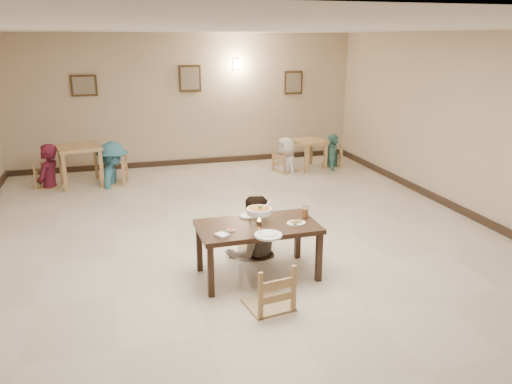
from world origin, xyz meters
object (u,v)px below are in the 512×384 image
object	(u,v)px
chair_far	(252,222)
drink_glass	(305,212)
bg_diner_a	(45,144)
curry_warmer	(259,211)
bg_diner_c	(286,137)
bg_diner_b	(111,142)
bg_table_left	(79,153)
bg_chair_rl	(286,150)
main_diner	(253,196)
bg_chair_ll	(47,166)
main_table	(258,231)
bg_table_right	(309,146)
chair_near	(269,264)
bg_chair_lr	(113,159)
bg_diner_d	(333,134)
bg_chair_rr	(332,147)

from	to	relation	value
chair_far	drink_glass	xyz separation A→B (m)	(0.52, -0.67, 0.32)
bg_diner_a	curry_warmer	bearing A→B (deg)	52.01
bg_diner_c	bg_diner_b	bearing A→B (deg)	-103.12
curry_warmer	bg_diner_c	distance (m)	5.20
bg_table_left	bg_chair_rl	world-z (taller)	bg_chair_rl
chair_far	main_diner	bearing A→B (deg)	-69.22
drink_glass	bg_chair_ll	distance (m)	6.02
main_table	bg_table_left	world-z (taller)	bg_table_left
bg_chair_ll	bg_chair_rl	world-z (taller)	bg_chair_rl
main_diner	drink_glass	world-z (taller)	main_diner
bg_table_right	bg_diner_a	xyz separation A→B (m)	(-5.58, -0.01, 0.36)
bg_diner_b	chair_near	bearing A→B (deg)	-156.28
bg_diner_a	drink_glass	bearing A→B (deg)	57.28
chair_near	drink_glass	bearing A→B (deg)	-140.93
chair_near	curry_warmer	bearing A→B (deg)	-107.53
chair_near	bg_diner_c	xyz separation A→B (m)	(2.15, 5.58, 0.26)
main_diner	bg_chair_rl	size ratio (longest dim) A/B	1.73
bg_table_left	bg_diner_b	bearing A→B (deg)	-6.03
main_table	bg_table_right	world-z (taller)	main_table
main_table	bg_table_left	xyz separation A→B (m)	(-2.32, 4.88, 0.07)
bg_chair_lr	curry_warmer	bearing A→B (deg)	30.00
drink_glass	bg_table_right	bearing A→B (deg)	67.66
bg_diner_a	bg_table_left	bearing A→B (deg)	109.84
chair_near	bg_table_right	bearing A→B (deg)	-124.53
bg_chair_ll	bg_diner_c	size ratio (longest dim) A/B	0.59
bg_table_left	bg_diner_d	distance (m)	5.53
bg_chair_rl	bg_diner_d	distance (m)	1.20
chair_far	bg_chair_ll	size ratio (longest dim) A/B	0.97
bg_chair_ll	bg_diner_a	bearing A→B (deg)	-164.78
bg_diner_c	bg_diner_a	bearing A→B (deg)	-104.02
bg_chair_rl	chair_near	bearing A→B (deg)	136.94
main_diner	bg_chair_lr	distance (m)	4.53
main_diner	bg_diner_c	size ratio (longest dim) A/B	1.10
bg_diner_b	bg_diner_d	bearing A→B (deg)	-81.38
bg_chair_rl	bg_diner_b	world-z (taller)	bg_diner_b
bg_diner_c	main_diner	bearing A→B (deg)	-38.18
bg_table_left	bg_diner_b	xyz separation A→B (m)	(0.63, -0.07, 0.20)
chair_near	bg_diner_c	distance (m)	5.98
main_diner	bg_chair_rl	xyz separation A→B (m)	(1.92, 4.15, -0.36)
chair_far	bg_table_left	xyz separation A→B (m)	(-2.45, 4.14, 0.24)
main_diner	bg_chair_rr	world-z (taller)	main_diner
bg_diner_d	bg_table_left	bearing A→B (deg)	111.25
curry_warmer	bg_chair_rr	size ratio (longest dim) A/B	0.37
bg_chair_lr	bg_table_right	bearing A→B (deg)	101.36
curry_warmer	bg_chair_rl	bearing A→B (deg)	67.06
curry_warmer	bg_table_left	distance (m)	5.39
bg_diner_a	bg_chair_ll	bearing A→B (deg)	-159.48
bg_table_left	bg_diner_d	size ratio (longest dim) A/B	0.61
bg_chair_ll	bg_chair_rr	distance (m)	6.16
chair_far	bg_diner_c	xyz separation A→B (m)	(1.93, 4.09, 0.33)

